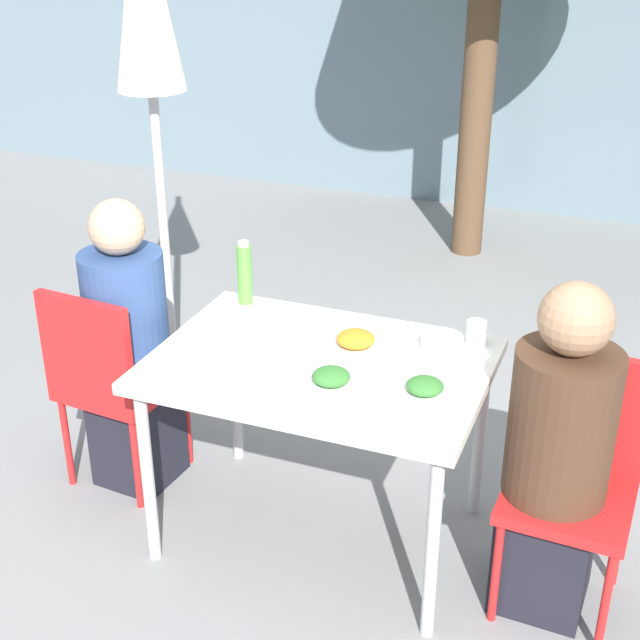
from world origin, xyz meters
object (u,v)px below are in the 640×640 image
object	(u,v)px
person_right	(557,461)
bottle	(245,274)
drinking_cup	(476,333)
salad_bowl	(442,342)
chair_left	(108,375)
closed_umbrella	(147,25)
person_left	(130,354)
chair_right	(575,465)

from	to	relation	value
person_right	bottle	world-z (taller)	person_right
drinking_cup	salad_bowl	bearing A→B (deg)	-146.57
salad_bowl	chair_left	bearing A→B (deg)	-169.04
bottle	person_right	bearing A→B (deg)	-16.49
closed_umbrella	drinking_cup	size ratio (longest dim) A/B	25.19
bottle	closed_umbrella	bearing A→B (deg)	142.28
person_left	salad_bowl	xyz separation A→B (m)	(1.18, 0.16, 0.19)
person_right	closed_umbrella	size ratio (longest dim) A/B	0.51
person_left	bottle	world-z (taller)	person_left
bottle	salad_bowl	distance (m)	0.81
chair_left	closed_umbrella	world-z (taller)	closed_umbrella
person_right	drinking_cup	size ratio (longest dim) A/B	12.84
person_left	salad_bowl	size ratio (longest dim) A/B	8.15
closed_umbrella	drinking_cup	bearing A→B (deg)	-19.04
bottle	drinking_cup	distance (m)	0.91
closed_umbrella	salad_bowl	size ratio (longest dim) A/B	15.66
person_right	drinking_cup	world-z (taller)	person_right
closed_umbrella	salad_bowl	world-z (taller)	closed_umbrella
person_left	closed_umbrella	world-z (taller)	closed_umbrella
chair_left	person_left	bearing A→B (deg)	58.11
person_left	closed_umbrella	bearing A→B (deg)	115.42
person_right	bottle	size ratio (longest dim) A/B	4.60
salad_bowl	drinking_cup	bearing A→B (deg)	33.43
person_left	chair_right	bearing A→B (deg)	3.93
person_left	closed_umbrella	size ratio (longest dim) A/B	0.52
person_left	person_right	size ratio (longest dim) A/B	1.02
person_left	chair_right	xyz separation A→B (m)	(1.68, -0.03, -0.07)
chair_right	drinking_cup	xyz separation A→B (m)	(-0.40, 0.26, 0.28)
chair_left	salad_bowl	xyz separation A→B (m)	(1.23, 0.24, 0.26)
chair_right	closed_umbrella	world-z (taller)	closed_umbrella
drinking_cup	bottle	bearing A→B (deg)	178.18
chair_right	salad_bowl	xyz separation A→B (m)	(-0.51, 0.20, 0.26)
drinking_cup	chair_left	bearing A→B (deg)	-167.07
chair_left	person_left	world-z (taller)	person_left
chair_left	bottle	size ratio (longest dim) A/B	3.41
chair_left	person_right	bearing A→B (deg)	3.86
chair_left	person_left	xyz separation A→B (m)	(0.06, 0.08, 0.07)
person_left	chair_right	size ratio (longest dim) A/B	1.38
drinking_cup	salad_bowl	xyz separation A→B (m)	(-0.10, -0.07, -0.02)
person_right	bottle	xyz separation A→B (m)	(-1.25, 0.37, 0.30)
person_left	bottle	xyz separation A→B (m)	(0.38, 0.26, 0.29)
chair_left	bottle	world-z (taller)	bottle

